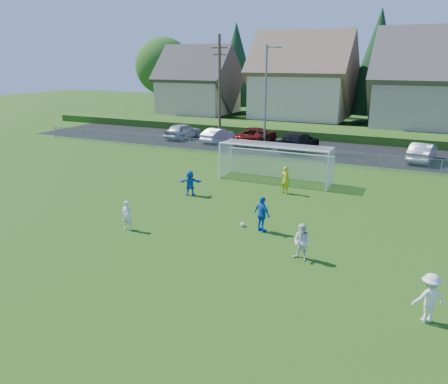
# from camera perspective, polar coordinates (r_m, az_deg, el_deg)

# --- Properties ---
(ground) EXTENTS (160.00, 160.00, 0.00)m
(ground) POSITION_cam_1_polar(r_m,az_deg,el_deg) (16.18, -12.55, -12.30)
(ground) COLOR #193D0C
(ground) RESTS_ON ground
(asphalt_lot) EXTENTS (60.00, 60.00, 0.00)m
(asphalt_lot) POSITION_cam_1_polar(r_m,az_deg,el_deg) (40.25, 12.07, 5.42)
(asphalt_lot) COLOR black
(asphalt_lot) RESTS_ON ground
(grass_embankment) EXTENTS (70.00, 6.00, 0.80)m
(grass_embankment) POSITION_cam_1_polar(r_m,az_deg,el_deg) (47.40, 14.29, 7.47)
(grass_embankment) COLOR #1E420F
(grass_embankment) RESTS_ON ground
(soccer_ball) EXTENTS (0.22, 0.22, 0.22)m
(soccer_ball) POSITION_cam_1_polar(r_m,az_deg,el_deg) (21.28, 2.46, -4.24)
(soccer_ball) COLOR white
(soccer_ball) RESTS_ON ground
(player_white_a) EXTENTS (0.58, 0.45, 1.43)m
(player_white_a) POSITION_cam_1_polar(r_m,az_deg,el_deg) (21.16, -12.55, -3.03)
(player_white_a) COLOR white
(player_white_a) RESTS_ON ground
(player_white_b) EXTENTS (0.88, 0.76, 1.54)m
(player_white_b) POSITION_cam_1_polar(r_m,az_deg,el_deg) (17.87, 10.15, -6.48)
(player_white_b) COLOR white
(player_white_b) RESTS_ON ground
(player_white_c) EXTENTS (1.18, 1.01, 1.59)m
(player_white_c) POSITION_cam_1_polar(r_m,az_deg,el_deg) (15.14, 25.23, -12.37)
(player_white_c) COLOR white
(player_white_c) RESTS_ON ground
(player_blue_a) EXTENTS (1.08, 0.85, 1.72)m
(player_blue_a) POSITION_cam_1_polar(r_m,az_deg,el_deg) (20.48, 4.99, -2.91)
(player_blue_a) COLOR blue
(player_blue_a) RESTS_ON ground
(player_blue_b) EXTENTS (1.46, 0.92, 1.50)m
(player_blue_b) POSITION_cam_1_polar(r_m,az_deg,el_deg) (26.01, -4.45, 1.19)
(player_blue_b) COLOR blue
(player_blue_b) RESTS_ON ground
(goalkeeper) EXTENTS (0.72, 0.61, 1.69)m
(goalkeeper) POSITION_cam_1_polar(r_m,az_deg,el_deg) (26.51, 8.05, 1.58)
(goalkeeper) COLOR #C1C817
(goalkeeper) RESTS_ON ground
(car_a) EXTENTS (2.39, 4.76, 1.56)m
(car_a) POSITION_cam_1_polar(r_m,az_deg,el_deg) (45.19, -5.42, 7.95)
(car_a) COLOR #A4A6AB
(car_a) RESTS_ON ground
(car_b) EXTENTS (1.89, 4.24, 1.35)m
(car_b) POSITION_cam_1_polar(r_m,az_deg,el_deg) (43.15, -0.87, 7.46)
(car_b) COLOR white
(car_b) RESTS_ON ground
(car_c) EXTENTS (2.74, 5.84, 1.61)m
(car_c) POSITION_cam_1_polar(r_m,az_deg,el_deg) (42.10, 4.21, 7.36)
(car_c) COLOR #560B09
(car_c) RESTS_ON ground
(car_d) EXTENTS (2.88, 5.80, 1.62)m
(car_d) POSITION_cam_1_polar(r_m,az_deg,el_deg) (39.52, 9.71, 6.54)
(car_d) COLOR black
(car_d) RESTS_ON ground
(car_f) EXTENTS (2.19, 4.72, 1.50)m
(car_f) POSITION_cam_1_polar(r_m,az_deg,el_deg) (38.03, 24.49, 4.75)
(car_f) COLOR #B5B5B5
(car_f) RESTS_ON ground
(soccer_goal) EXTENTS (7.42, 1.90, 2.50)m
(soccer_goal) POSITION_cam_1_polar(r_m,az_deg,el_deg) (29.12, 6.84, 4.60)
(soccer_goal) COLOR white
(soccer_goal) RESTS_ON ground
(chainlink_fence) EXTENTS (52.06, 0.06, 1.20)m
(chainlink_fence) POSITION_cam_1_polar(r_m,az_deg,el_deg) (34.90, 9.96, 4.85)
(chainlink_fence) COLOR gray
(chainlink_fence) RESTS_ON ground
(streetlight) EXTENTS (1.38, 0.18, 9.00)m
(streetlight) POSITION_cam_1_polar(r_m,az_deg,el_deg) (39.43, 5.54, 12.58)
(streetlight) COLOR slate
(streetlight) RESTS_ON ground
(utility_pole) EXTENTS (1.60, 0.26, 10.00)m
(utility_pole) POSITION_cam_1_polar(r_m,az_deg,el_deg) (42.31, -0.58, 13.37)
(utility_pole) COLOR #473321
(utility_pole) RESTS_ON ground
(houses_row) EXTENTS (53.90, 11.45, 13.27)m
(houses_row) POSITION_cam_1_polar(r_m,az_deg,el_deg) (53.87, 18.64, 15.62)
(houses_row) COLOR tan
(houses_row) RESTS_ON ground
(tree_row) EXTENTS (65.98, 12.36, 13.80)m
(tree_row) POSITION_cam_1_polar(r_m,az_deg,el_deg) (60.22, 18.51, 15.28)
(tree_row) COLOR #382616
(tree_row) RESTS_ON ground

